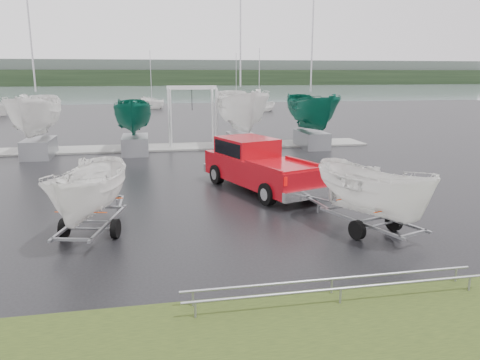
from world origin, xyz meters
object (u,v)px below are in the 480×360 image
Objects in this scene: pickup_truck at (256,163)px; boat_hoist at (192,108)px; trailer_parked at (86,146)px; trailer_hitched at (376,147)px.

boat_hoist is (-1.60, 12.19, 1.55)m from pickup_truck.
trailer_parked is 1.26× the size of boat_hoist.
pickup_truck is 1.66× the size of boat_hoist.
trailer_hitched reaches higher than boat_hoist.
pickup_truck is 1.31× the size of trailer_parked.
trailer_hitched reaches higher than pickup_truck.
trailer_hitched is 18.97m from boat_hoist.
pickup_truck is 12.40m from boat_hoist.
trailer_parked is (-6.40, -4.91, 1.70)m from pickup_truck.
trailer_parked is (-8.64, 1.47, 0.05)m from trailer_hitched.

